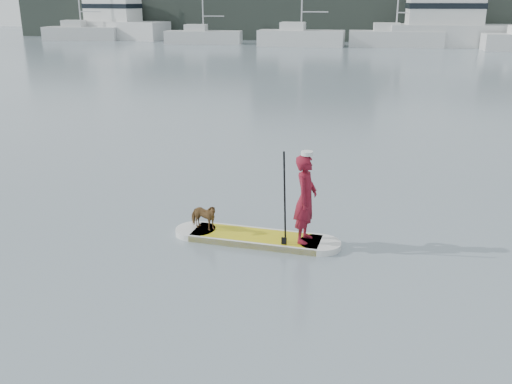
% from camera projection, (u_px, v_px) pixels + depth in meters
% --- Properties ---
extents(ground, '(140.00, 140.00, 0.00)m').
position_uv_depth(ground, '(396.00, 217.00, 12.22)').
color(ground, slate).
rests_on(ground, ground).
extents(paddleboard, '(3.30, 0.85, 0.12)m').
position_uv_depth(paddleboard, '(256.00, 238.00, 11.03)').
color(paddleboard, gold).
rests_on(paddleboard, ground).
extents(paddler, '(0.46, 0.65, 1.67)m').
position_uv_depth(paddler, '(306.00, 199.00, 10.50)').
color(paddler, maroon).
rests_on(paddler, paddleboard).
extents(white_cap, '(0.22, 0.22, 0.07)m').
position_uv_depth(white_cap, '(307.00, 153.00, 10.22)').
color(white_cap, silver).
rests_on(white_cap, paddler).
extents(dog, '(0.70, 0.44, 0.54)m').
position_uv_depth(dog, '(203.00, 216.00, 11.20)').
color(dog, brown).
rests_on(dog, paddleboard).
extents(paddle, '(0.10, 0.30, 2.00)m').
position_uv_depth(paddle, '(285.00, 210.00, 10.38)').
color(paddle, black).
rests_on(paddle, ground).
extents(sailboat_a, '(8.37, 3.78, 11.71)m').
position_uv_depth(sailboat_a, '(81.00, 32.00, 62.18)').
color(sailboat_a, silver).
rests_on(sailboat_a, ground).
extents(sailboat_b, '(7.85, 3.35, 11.30)m').
position_uv_depth(sailboat_b, '(203.00, 36.00, 57.18)').
color(sailboat_b, silver).
rests_on(sailboat_b, ground).
extents(sailboat_c, '(8.22, 3.00, 11.67)m').
position_uv_depth(sailboat_c, '(300.00, 37.00, 54.42)').
color(sailboat_c, silver).
rests_on(sailboat_c, ground).
extents(sailboat_d, '(8.85, 3.53, 12.72)m').
position_uv_depth(sailboat_d, '(395.00, 37.00, 53.61)').
color(sailboat_d, silver).
rests_on(sailboat_d, ground).
extents(motor_yacht_a, '(12.67, 5.40, 7.37)m').
position_uv_depth(motor_yacht_a, '(451.00, 24.00, 53.31)').
color(motor_yacht_a, silver).
rests_on(motor_yacht_a, ground).
extents(motor_yacht_b, '(11.10, 5.39, 7.02)m').
position_uv_depth(motor_yacht_b, '(117.00, 21.00, 63.08)').
color(motor_yacht_b, silver).
rests_on(motor_yacht_b, ground).
extents(shore_mass, '(90.00, 6.00, 6.00)m').
position_uv_depth(shore_mass, '(410.00, 12.00, 59.78)').
color(shore_mass, black).
rests_on(shore_mass, ground).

